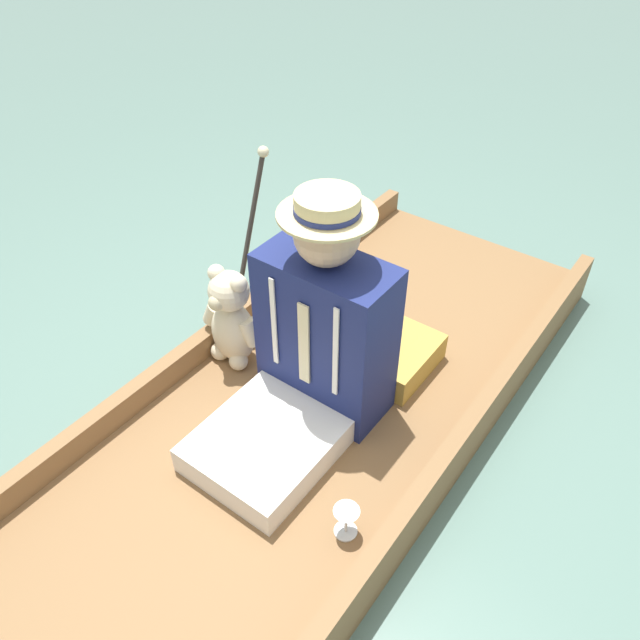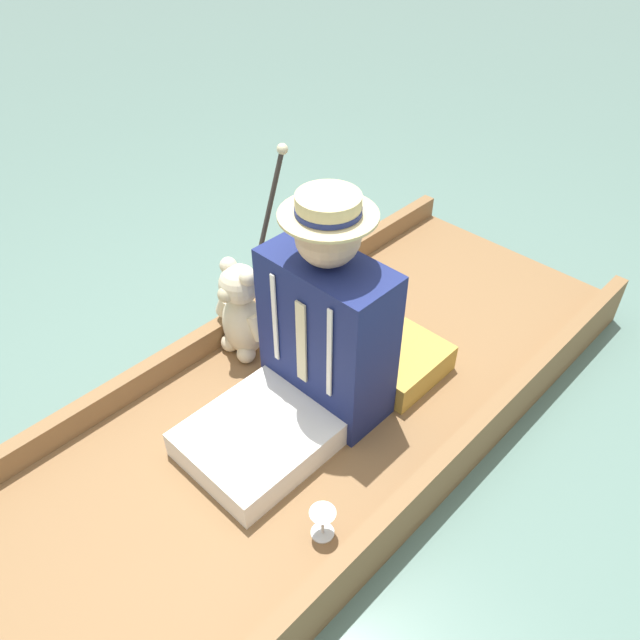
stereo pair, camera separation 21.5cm
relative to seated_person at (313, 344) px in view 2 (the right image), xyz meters
name	(u,v)px [view 2 (the right image)]	position (x,y,z in m)	size (l,w,h in m)	color
ground_plane	(303,435)	(0.01, 0.06, -0.45)	(16.00, 16.00, 0.00)	slate
punt_boat	(302,423)	(0.01, 0.06, -0.38)	(1.15, 3.08, 0.24)	brown
seat_cushion	(381,350)	(-0.02, -0.38, -0.27)	(0.50, 0.35, 0.12)	#B7933D
seated_person	(313,344)	(0.00, 0.00, 0.00)	(0.48, 0.76, 0.88)	white
teddy_bear	(241,312)	(0.43, -0.03, -0.12)	(0.31, 0.18, 0.45)	beige
wine_glass	(323,518)	(-0.40, 0.37, -0.24)	(0.08, 0.08, 0.12)	silver
walking_cane	(264,233)	(0.48, -0.22, 0.15)	(0.04, 0.33, 0.82)	#2D2823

